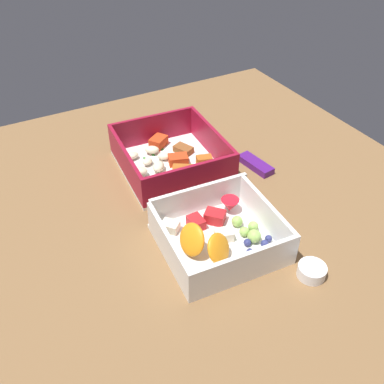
{
  "coord_description": "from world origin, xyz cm",
  "views": [
    {
      "loc": [
        43.9,
        -23.99,
        45.02
      ],
      "look_at": [
        -0.75,
        0.26,
        4.0
      ],
      "focal_mm": 39.24,
      "sensor_mm": 36.0,
      "label": 1
    }
  ],
  "objects_px": {
    "pasta_container": "(170,159)",
    "fruit_bowl": "(218,234)",
    "paper_cup_liner": "(312,271)",
    "candy_bar": "(256,164)"
  },
  "relations": [
    {
      "from": "pasta_container",
      "to": "fruit_bowl",
      "type": "bearing_deg",
      "value": -2.82
    },
    {
      "from": "fruit_bowl",
      "to": "paper_cup_liner",
      "type": "height_order",
      "value": "fruit_bowl"
    },
    {
      "from": "candy_bar",
      "to": "paper_cup_liner",
      "type": "distance_m",
      "value": 0.25
    },
    {
      "from": "paper_cup_liner",
      "to": "fruit_bowl",
      "type": "bearing_deg",
      "value": -144.29
    },
    {
      "from": "candy_bar",
      "to": "fruit_bowl",
      "type": "bearing_deg",
      "value": -50.6
    },
    {
      "from": "fruit_bowl",
      "to": "candy_bar",
      "type": "bearing_deg",
      "value": 129.4
    },
    {
      "from": "fruit_bowl",
      "to": "pasta_container",
      "type": "bearing_deg",
      "value": 173.24
    },
    {
      "from": "paper_cup_liner",
      "to": "pasta_container",
      "type": "bearing_deg",
      "value": -169.99
    },
    {
      "from": "fruit_bowl",
      "to": "candy_bar",
      "type": "xyz_separation_m",
      "value": [
        -0.13,
        0.16,
        -0.01
      ]
    },
    {
      "from": "candy_bar",
      "to": "paper_cup_liner",
      "type": "xyz_separation_m",
      "value": [
        0.24,
        -0.08,
        0.0
      ]
    }
  ]
}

